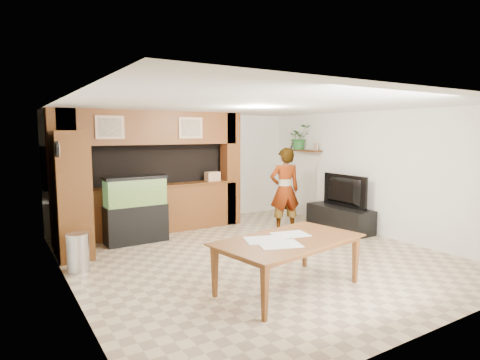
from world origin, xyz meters
TOP-DOWN VIEW (x-y plane):
  - floor at (0.00, 0.00)m, footprint 6.50×6.50m
  - ceiling at (0.00, 0.00)m, footprint 6.50×6.50m
  - wall_back at (0.00, 3.25)m, footprint 6.00×0.00m
  - wall_left at (-3.00, 0.00)m, footprint 0.00×6.50m
  - wall_right at (3.00, 0.00)m, footprint 0.00×6.50m
  - partition at (-0.95, 2.64)m, footprint 4.20×0.99m
  - wall_clock at (-2.97, 1.00)m, footprint 0.05×0.25m
  - wall_shelf at (2.85, 1.95)m, footprint 0.25×0.90m
  - pantry_cabinet at (-2.70, 1.64)m, footprint 0.55×0.89m
  - trash_can at (-2.78, 0.77)m, footprint 0.33×0.33m
  - aquarium at (-1.49, 1.95)m, footprint 1.19×0.45m
  - tv_stand at (2.65, 0.56)m, footprint 0.57×1.56m
  - television at (2.65, 0.56)m, footprint 0.18×1.23m
  - photo_frame at (2.85, 1.60)m, footprint 0.05×0.14m
  - potted_plant at (2.82, 2.20)m, footprint 0.63×0.56m
  - person at (1.53, 1.11)m, footprint 0.77×0.62m
  - microphone at (1.58, 0.95)m, footprint 0.04×0.10m
  - dining_table at (-0.45, -1.54)m, footprint 2.19×1.44m
  - newspaper_a at (-0.76, -1.39)m, footprint 0.66×0.57m
  - newspaper_b at (-0.74, -1.66)m, footprint 0.63×0.54m
  - newspaper_c at (-0.30, -1.34)m, footprint 0.56×0.46m
  - counter_box at (0.47, 2.45)m, footprint 0.33×0.23m

SIDE VIEW (x-z plane):
  - floor at x=0.00m, z-range 0.00..0.00m
  - tv_stand at x=2.65m, z-range 0.00..0.52m
  - trash_can at x=-2.78m, z-range 0.00..0.61m
  - dining_table at x=-0.45m, z-range 0.00..0.71m
  - aquarium at x=-1.49m, z-range -0.01..1.30m
  - newspaper_b at x=-0.74m, z-range 0.71..0.72m
  - newspaper_c at x=-0.30m, z-range 0.71..0.72m
  - newspaper_a at x=-0.76m, z-range 0.71..0.72m
  - television at x=2.65m, z-range 0.52..1.23m
  - person at x=1.53m, z-range 0.00..1.83m
  - pantry_cabinet at x=-2.70m, z-range 0.00..2.18m
  - counter_box at x=0.47m, z-range 1.04..1.25m
  - wall_back at x=0.00m, z-range -1.70..4.30m
  - wall_left at x=-3.00m, z-range -1.95..4.55m
  - wall_right at x=3.00m, z-range -1.95..4.55m
  - partition at x=-0.95m, z-range 0.01..2.61m
  - wall_shelf at x=2.85m, z-range 1.68..1.72m
  - photo_frame at x=2.85m, z-range 1.72..1.90m
  - microphone at x=1.58m, z-range 1.79..1.95m
  - wall_clock at x=-2.97m, z-range 1.77..2.02m
  - potted_plant at x=2.82m, z-range 1.72..2.34m
  - ceiling at x=0.00m, z-range 2.60..2.60m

